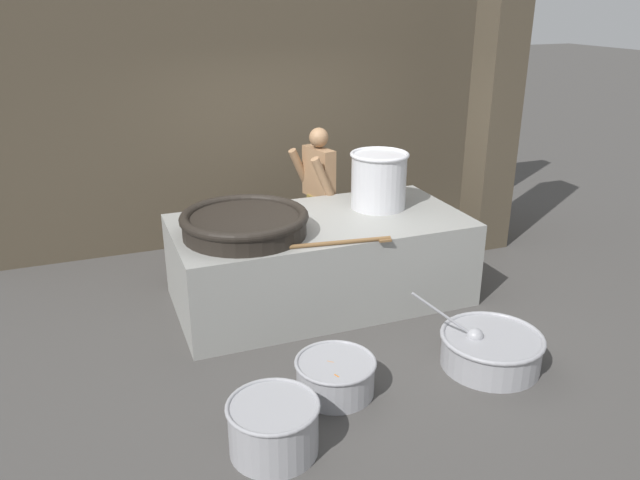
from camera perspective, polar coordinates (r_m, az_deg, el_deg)
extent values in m
plane|color=#474442|center=(6.79, 0.00, -5.30)|extent=(60.00, 60.00, 0.00)
cube|color=#4C4233|center=(8.21, -5.55, 12.37)|extent=(7.00, 0.24, 3.55)
cube|color=#4C4233|center=(8.06, 15.72, 11.53)|extent=(0.46, 0.46, 3.55)
cube|color=gray|center=(6.60, 0.00, -1.82)|extent=(3.02, 1.53, 0.90)
cylinder|color=black|center=(6.04, -6.90, 1.31)|extent=(1.19, 1.19, 0.18)
torus|color=black|center=(6.01, -6.93, 2.13)|extent=(1.24, 1.24, 0.10)
cylinder|color=silver|center=(6.77, 5.39, 5.38)|extent=(0.59, 0.59, 0.59)
torus|color=silver|center=(6.70, 5.48, 7.79)|extent=(0.63, 0.63, 0.04)
cylinder|color=brown|center=(5.72, -1.02, -0.48)|extent=(1.57, 0.25, 0.04)
cube|color=brown|center=(5.91, 5.89, 0.05)|extent=(0.13, 0.11, 0.02)
cylinder|color=#9E7551|center=(7.55, 0.26, 0.89)|extent=(0.12, 0.12, 0.80)
cylinder|color=#9E7551|center=(7.69, -0.46, 1.27)|extent=(0.12, 0.12, 0.80)
cube|color=olive|center=(7.57, -0.10, 2.22)|extent=(0.24, 0.28, 0.52)
cube|color=#9E7551|center=(7.41, -0.11, 6.16)|extent=(0.26, 0.51, 0.59)
cylinder|color=#9E7551|center=(7.16, 0.31, 5.60)|extent=(0.34, 0.17, 0.55)
cylinder|color=#9E7551|center=(7.56, -1.78, 6.44)|extent=(0.34, 0.17, 0.55)
sphere|color=#9E7551|center=(7.31, -0.11, 9.36)|extent=(0.23, 0.23, 0.23)
cylinder|color=#9E9EA3|center=(5.76, 15.34, -9.77)|extent=(0.86, 0.86, 0.29)
torus|color=#9E9EA3|center=(5.69, 15.48, -8.54)|extent=(0.90, 0.90, 0.04)
cylinder|color=tan|center=(5.73, 15.40, -9.22)|extent=(0.76, 0.76, 0.07)
sphere|color=#9E9EA3|center=(5.67, 13.96, -8.56)|extent=(0.15, 0.15, 0.15)
cylinder|color=#9E9EA3|center=(5.54, 11.24, -6.74)|extent=(0.53, 0.28, 0.41)
cylinder|color=#9E9EA3|center=(5.23, 1.41, -12.42)|extent=(0.64, 0.64, 0.28)
torus|color=#9E9EA3|center=(5.15, 1.42, -11.11)|extent=(0.67, 0.67, 0.03)
cylinder|color=orange|center=(5.19, 1.42, -11.83)|extent=(0.56, 0.56, 0.07)
cylinder|color=orange|center=(5.11, 2.55, -11.72)|extent=(0.06, 0.06, 0.04)
cylinder|color=orange|center=(5.16, 1.42, -11.30)|extent=(0.05, 0.05, 0.04)
cylinder|color=orange|center=(5.11, 1.60, -11.74)|extent=(0.06, 0.06, 0.04)
cylinder|color=orange|center=(5.08, 1.16, -12.01)|extent=(0.05, 0.04, 0.03)
cylinder|color=orange|center=(5.00, 1.54, -12.50)|extent=(0.06, 0.06, 0.04)
cylinder|color=orange|center=(5.17, 0.96, -11.25)|extent=(0.07, 0.07, 0.04)
cylinder|color=orange|center=(5.16, 3.49, -11.39)|extent=(0.05, 0.05, 0.04)
cylinder|color=orange|center=(5.18, -0.38, -11.24)|extent=(0.04, 0.04, 0.04)
cylinder|color=orange|center=(5.32, 1.02, -10.24)|extent=(0.05, 0.04, 0.04)
cylinder|color=orange|center=(4.98, 1.52, -12.72)|extent=(0.04, 0.05, 0.03)
cylinder|color=orange|center=(5.24, 3.74, -10.94)|extent=(0.06, 0.05, 0.02)
cylinder|color=#9E9EA3|center=(4.64, -4.27, -16.78)|extent=(0.64, 0.64, 0.38)
torus|color=#9E9EA3|center=(4.52, -4.34, -14.89)|extent=(0.67, 0.67, 0.03)
cylinder|color=#6B9347|center=(4.58, -4.30, -15.94)|extent=(0.56, 0.56, 0.10)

